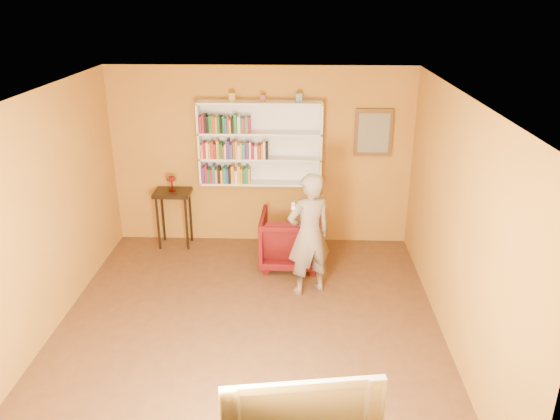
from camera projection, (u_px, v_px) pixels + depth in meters
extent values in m
cube|color=#4C2E18|center=(248.00, 333.00, 6.39)|extent=(5.30, 5.80, 0.12)
cube|color=#A66B1E|center=(261.00, 157.00, 8.20)|extent=(5.30, 0.04, 2.70)
cube|color=#A66B1E|center=(209.00, 376.00, 3.53)|extent=(5.30, 0.04, 2.70)
cube|color=#A66B1E|center=(38.00, 220.00, 5.94)|extent=(0.04, 5.80, 2.70)
cube|color=#A66B1E|center=(458.00, 226.00, 5.79)|extent=(0.04, 5.80, 2.70)
cube|color=white|center=(242.00, 94.00, 5.35)|extent=(5.30, 5.80, 0.06)
cube|color=white|center=(261.00, 141.00, 8.07)|extent=(1.80, 0.03, 1.20)
cube|color=white|center=(200.00, 143.00, 7.98)|extent=(0.03, 0.28, 1.20)
cube|color=white|center=(321.00, 144.00, 7.92)|extent=(0.03, 0.28, 1.20)
cube|color=white|center=(261.00, 183.00, 8.17)|extent=(1.80, 0.28, 0.03)
cube|color=white|center=(260.00, 158.00, 8.03)|extent=(1.80, 0.28, 0.03)
cube|color=white|center=(260.00, 133.00, 7.89)|extent=(1.80, 0.28, 0.03)
cube|color=white|center=(260.00, 102.00, 7.73)|extent=(1.80, 0.28, 0.03)
cube|color=#452163|center=(204.00, 174.00, 8.10)|extent=(0.04, 0.14, 0.25)
cube|color=maroon|center=(207.00, 173.00, 8.10)|extent=(0.03, 0.17, 0.27)
cube|color=#186E25|center=(209.00, 175.00, 8.10)|extent=(0.03, 0.14, 0.22)
cube|color=maroon|center=(212.00, 175.00, 8.10)|extent=(0.04, 0.16, 0.21)
cube|color=#206E77|center=(214.00, 173.00, 8.11)|extent=(0.03, 0.19, 0.27)
cube|color=orange|center=(217.00, 176.00, 8.10)|extent=(0.03, 0.15, 0.21)
cube|color=black|center=(219.00, 174.00, 8.09)|extent=(0.04, 0.15, 0.25)
cube|color=orange|center=(222.00, 176.00, 8.10)|extent=(0.03, 0.16, 0.20)
cube|color=#206E77|center=(225.00, 175.00, 8.10)|extent=(0.04, 0.17, 0.24)
cube|color=#1F4A92|center=(228.00, 176.00, 8.09)|extent=(0.02, 0.15, 0.21)
cube|color=black|center=(230.00, 174.00, 8.10)|extent=(0.03, 0.19, 0.24)
cube|color=orange|center=(233.00, 174.00, 8.10)|extent=(0.04, 0.18, 0.26)
cube|color=silver|center=(236.00, 176.00, 8.10)|extent=(0.04, 0.16, 0.20)
cube|color=orange|center=(239.00, 174.00, 8.10)|extent=(0.04, 0.19, 0.27)
cube|color=orange|center=(242.00, 175.00, 8.10)|extent=(0.03, 0.18, 0.23)
cube|color=#186E25|center=(245.00, 175.00, 8.10)|extent=(0.04, 0.18, 0.23)
cube|color=#206E77|center=(247.00, 174.00, 8.09)|extent=(0.03, 0.18, 0.26)
cube|color=orange|center=(249.00, 175.00, 8.08)|extent=(0.03, 0.15, 0.23)
cube|color=orange|center=(202.00, 151.00, 7.96)|extent=(0.03, 0.15, 0.21)
cube|color=maroon|center=(205.00, 150.00, 7.97)|extent=(0.04, 0.18, 0.23)
cube|color=silver|center=(208.00, 150.00, 7.96)|extent=(0.03, 0.15, 0.24)
cube|color=orange|center=(210.00, 150.00, 7.96)|extent=(0.03, 0.15, 0.23)
cube|color=#92371A|center=(213.00, 149.00, 7.96)|extent=(0.03, 0.16, 0.25)
cube|color=maroon|center=(216.00, 150.00, 7.97)|extent=(0.03, 0.19, 0.22)
cube|color=orange|center=(218.00, 149.00, 7.95)|extent=(0.04, 0.16, 0.27)
cube|color=#186E25|center=(221.00, 150.00, 7.97)|extent=(0.04, 0.19, 0.23)
cube|color=#92371A|center=(224.00, 151.00, 7.96)|extent=(0.02, 0.16, 0.19)
cube|color=silver|center=(226.00, 151.00, 7.95)|extent=(0.02, 0.14, 0.21)
cube|color=#452163|center=(228.00, 149.00, 7.95)|extent=(0.04, 0.17, 0.27)
cube|color=#1F4A92|center=(231.00, 151.00, 7.96)|extent=(0.04, 0.17, 0.22)
cube|color=#92371A|center=(234.00, 150.00, 7.95)|extent=(0.04, 0.17, 0.25)
cube|color=orange|center=(237.00, 149.00, 7.94)|extent=(0.03, 0.16, 0.27)
cube|color=silver|center=(239.00, 151.00, 7.95)|extent=(0.03, 0.15, 0.21)
cube|color=orange|center=(241.00, 150.00, 7.94)|extent=(0.03, 0.14, 0.24)
cube|color=#206E77|center=(244.00, 151.00, 7.96)|extent=(0.04, 0.18, 0.22)
cube|color=#452163|center=(247.00, 150.00, 7.94)|extent=(0.04, 0.16, 0.25)
cube|color=silver|center=(250.00, 150.00, 7.93)|extent=(0.03, 0.15, 0.25)
cube|color=maroon|center=(253.00, 151.00, 7.94)|extent=(0.04, 0.15, 0.21)
cube|color=silver|center=(256.00, 152.00, 7.94)|extent=(0.04, 0.15, 0.20)
cube|color=#92371A|center=(259.00, 151.00, 7.95)|extent=(0.04, 0.18, 0.21)
cube|color=orange|center=(262.00, 151.00, 7.94)|extent=(0.03, 0.17, 0.22)
cube|color=silver|center=(264.00, 150.00, 7.93)|extent=(0.03, 0.16, 0.26)
cube|color=black|center=(267.00, 150.00, 7.93)|extent=(0.03, 0.15, 0.24)
cube|color=maroon|center=(201.00, 124.00, 7.84)|extent=(0.03, 0.19, 0.24)
cube|color=maroon|center=(203.00, 123.00, 7.81)|extent=(0.03, 0.14, 0.26)
cube|color=black|center=(206.00, 123.00, 7.82)|extent=(0.02, 0.17, 0.27)
cube|color=black|center=(208.00, 124.00, 7.82)|extent=(0.04, 0.16, 0.24)
cube|color=#186E25|center=(211.00, 124.00, 7.81)|extent=(0.04, 0.14, 0.25)
cube|color=#92371A|center=(214.00, 124.00, 7.81)|extent=(0.04, 0.14, 0.24)
cube|color=orange|center=(217.00, 124.00, 7.82)|extent=(0.03, 0.18, 0.23)
cube|color=#186E25|center=(219.00, 124.00, 7.82)|extent=(0.03, 0.18, 0.24)
cube|color=black|center=(222.00, 124.00, 7.82)|extent=(0.03, 0.17, 0.24)
cube|color=#186E25|center=(224.00, 124.00, 7.80)|extent=(0.02, 0.14, 0.24)
cube|color=#1F4A92|center=(226.00, 125.00, 7.81)|extent=(0.03, 0.15, 0.22)
cube|color=#92371A|center=(228.00, 124.00, 7.80)|extent=(0.02, 0.15, 0.24)
cube|color=orange|center=(231.00, 126.00, 7.82)|extent=(0.03, 0.18, 0.20)
cube|color=black|center=(233.00, 125.00, 7.82)|extent=(0.03, 0.18, 0.22)
cube|color=#186E25|center=(236.00, 124.00, 7.80)|extent=(0.04, 0.15, 0.26)
cube|color=silver|center=(239.00, 124.00, 7.81)|extent=(0.04, 0.18, 0.24)
cube|color=#206E77|center=(242.00, 125.00, 7.81)|extent=(0.02, 0.16, 0.22)
cube|color=#92371A|center=(244.00, 125.00, 7.80)|extent=(0.03, 0.15, 0.22)
cube|color=#206E77|center=(247.00, 125.00, 7.80)|extent=(0.04, 0.16, 0.24)
cube|color=maroon|center=(250.00, 125.00, 7.80)|extent=(0.02, 0.16, 0.23)
cube|color=olive|center=(232.00, 97.00, 7.71)|extent=(0.09, 0.09, 0.12)
cube|color=maroon|center=(263.00, 98.00, 7.70)|extent=(0.07, 0.07, 0.10)
cube|color=slate|center=(299.00, 97.00, 7.68)|extent=(0.09, 0.09, 0.12)
cube|color=#543618|center=(373.00, 133.00, 7.95)|extent=(0.55, 0.04, 0.70)
cube|color=gray|center=(374.00, 133.00, 7.92)|extent=(0.45, 0.02, 0.58)
cylinder|color=black|center=(158.00, 224.00, 8.20)|extent=(0.04, 0.04, 0.83)
cylinder|color=black|center=(187.00, 224.00, 8.19)|extent=(0.04, 0.04, 0.83)
cylinder|color=black|center=(163.00, 216.00, 8.50)|extent=(0.04, 0.04, 0.83)
cylinder|color=black|center=(191.00, 216.00, 8.48)|extent=(0.04, 0.04, 0.83)
cube|color=black|center=(173.00, 193.00, 8.18)|extent=(0.54, 0.41, 0.06)
cylinder|color=maroon|center=(172.00, 190.00, 8.16)|extent=(0.10, 0.10, 0.02)
cylinder|color=maroon|center=(172.00, 186.00, 8.14)|extent=(0.03, 0.03, 0.13)
ellipsoid|color=maroon|center=(171.00, 179.00, 8.10)|extent=(0.14, 0.14, 0.09)
cylinder|color=#FBE5AB|center=(176.00, 179.00, 8.10)|extent=(0.01, 0.01, 0.10)
cylinder|color=#FBE5AB|center=(176.00, 178.00, 8.13)|extent=(0.01, 0.01, 0.10)
cylinder|color=#FBE5AB|center=(175.00, 178.00, 8.15)|extent=(0.01, 0.01, 0.10)
cylinder|color=#FBE5AB|center=(172.00, 178.00, 8.16)|extent=(0.01, 0.01, 0.10)
cylinder|color=#FBE5AB|center=(170.00, 178.00, 8.15)|extent=(0.01, 0.01, 0.10)
cylinder|color=#FBE5AB|center=(168.00, 178.00, 8.13)|extent=(0.01, 0.01, 0.10)
cylinder|color=#FBE5AB|center=(167.00, 179.00, 8.10)|extent=(0.01, 0.01, 0.10)
cylinder|color=#FBE5AB|center=(167.00, 180.00, 8.07)|extent=(0.01, 0.01, 0.10)
cylinder|color=#FBE5AB|center=(168.00, 180.00, 8.04)|extent=(0.01, 0.01, 0.10)
cylinder|color=#FBE5AB|center=(170.00, 181.00, 8.03)|extent=(0.01, 0.01, 0.10)
cylinder|color=#FBE5AB|center=(173.00, 180.00, 8.04)|extent=(0.01, 0.01, 0.10)
cylinder|color=#FBE5AB|center=(175.00, 180.00, 8.06)|extent=(0.01, 0.01, 0.10)
imported|color=#420409|center=(290.00, 239.00, 7.75)|extent=(0.86, 0.88, 0.78)
imported|color=#706252|center=(309.00, 234.00, 6.88)|extent=(0.70, 0.60, 1.63)
cube|color=silver|center=(293.00, 206.00, 6.34)|extent=(0.04, 0.15, 0.04)
imported|color=black|center=(300.00, 409.00, 3.94)|extent=(1.17, 0.32, 0.67)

